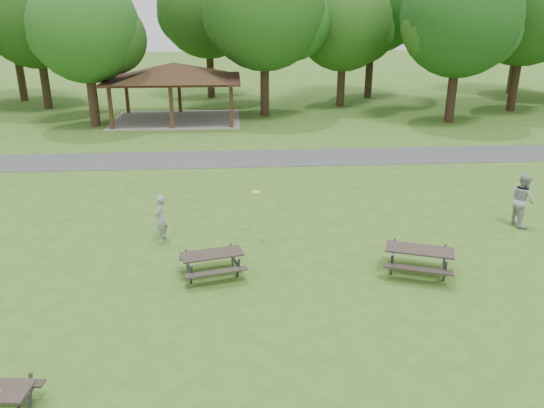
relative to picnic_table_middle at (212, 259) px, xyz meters
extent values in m
plane|color=#38641C|center=(0.86, -1.73, -0.55)|extent=(160.00, 160.00, 0.00)
cube|color=#414143|center=(0.86, 12.27, -0.54)|extent=(120.00, 3.20, 0.02)
cube|color=#342213|center=(-6.84, 19.57, 0.75)|extent=(0.22, 0.22, 2.60)
cube|color=#3A2115|center=(-6.84, 24.97, 0.75)|extent=(0.22, 0.22, 2.60)
cube|color=#3E2616|center=(-3.14, 19.57, 0.75)|extent=(0.22, 0.22, 2.60)
cube|color=#352313|center=(-3.14, 24.97, 0.75)|extent=(0.22, 0.22, 2.60)
cube|color=#372314|center=(0.56, 19.57, 0.75)|extent=(0.22, 0.22, 2.60)
cube|color=#331A12|center=(0.56, 24.97, 0.75)|extent=(0.22, 0.22, 2.60)
cube|color=#341C15|center=(-3.14, 22.27, 2.13)|extent=(8.60, 6.60, 0.16)
pyramid|color=#2F1F13|center=(-3.14, 22.27, 2.71)|extent=(7.01, 7.01, 1.00)
cube|color=gray|center=(-3.14, 22.27, -0.54)|extent=(8.40, 6.40, 0.03)
cylinder|color=black|center=(-13.14, 27.27, 1.37)|extent=(0.60, 0.60, 3.85)
sphere|color=#184213|center=(-13.14, 27.27, 6.22)|extent=(7.80, 7.80, 7.80)
sphere|color=#184E16|center=(-11.39, 27.57, 5.44)|extent=(5.07, 5.07, 5.07)
sphere|color=#174F16|center=(-14.70, 27.07, 5.64)|extent=(4.68, 4.68, 4.68)
cylinder|color=#312015|center=(-8.14, 20.77, 1.20)|extent=(0.60, 0.60, 3.50)
sphere|color=#1A4C15|center=(-8.14, 20.77, 5.42)|extent=(6.60, 6.60, 6.60)
sphere|color=#174012|center=(-6.66, 21.07, 4.76)|extent=(4.29, 4.29, 4.29)
sphere|color=#1F4C15|center=(-9.46, 20.57, 4.93)|extent=(3.96, 3.96, 3.96)
cylinder|color=black|center=(2.86, 23.27, 1.46)|extent=(0.60, 0.60, 4.02)
sphere|color=#194814|center=(2.86, 23.27, 6.47)|extent=(8.00, 8.00, 8.00)
sphere|color=#164F16|center=(4.66, 23.57, 5.67)|extent=(5.20, 5.20, 5.20)
sphere|color=#154413|center=(1.26, 23.07, 5.87)|extent=(4.80, 4.80, 4.80)
cylinder|color=#302115|center=(8.86, 26.77, 1.16)|extent=(0.60, 0.60, 3.43)
sphere|color=#1E4C15|center=(8.86, 26.77, 5.50)|extent=(7.00, 7.00, 7.00)
sphere|color=#194714|center=(10.43, 27.07, 4.80)|extent=(4.55, 4.55, 4.55)
sphere|color=#194413|center=(7.46, 26.57, 4.98)|extent=(4.20, 4.20, 4.20)
cylinder|color=black|center=(14.86, 20.27, 1.34)|extent=(0.60, 0.60, 3.78)
sphere|color=#123F12|center=(14.86, 20.27, 6.00)|extent=(7.40, 7.40, 7.40)
sphere|color=#164914|center=(16.52, 20.57, 5.26)|extent=(4.81, 4.81, 4.81)
sphere|color=#1E4915|center=(13.38, 20.07, 5.45)|extent=(4.44, 4.44, 4.44)
cylinder|color=black|center=(20.86, 23.77, 1.55)|extent=(0.60, 0.60, 4.20)
sphere|color=#163F12|center=(20.86, 23.77, 6.72)|extent=(8.20, 8.20, 8.20)
sphere|color=#154A15|center=(19.22, 23.57, 6.11)|extent=(4.92, 4.92, 4.92)
cylinder|color=#312416|center=(-16.14, 30.77, 1.64)|extent=(0.60, 0.60, 4.38)
sphere|color=#134413|center=(-16.14, 30.77, 6.82)|extent=(8.00, 8.00, 8.00)
sphere|color=#204D16|center=(-14.34, 31.07, 6.02)|extent=(5.20, 5.20, 5.20)
cylinder|color=black|center=(-1.14, 31.27, 1.51)|extent=(0.60, 0.60, 4.13)
sphere|color=#1C4B15|center=(-1.14, 31.27, 6.58)|extent=(8.00, 8.00, 8.00)
sphere|color=#154714|center=(0.66, 31.57, 5.78)|extent=(5.20, 5.20, 5.20)
sphere|color=#124113|center=(-2.74, 31.07, 5.98)|extent=(4.80, 4.80, 4.80)
cylinder|color=black|center=(11.86, 30.27, 1.72)|extent=(0.60, 0.60, 4.55)
sphere|color=#1B4212|center=(13.75, 30.57, 6.31)|extent=(5.46, 5.46, 5.46)
sphere|color=#164C15|center=(10.18, 30.07, 6.52)|extent=(5.04, 5.04, 5.04)
cylinder|color=#312316|center=(24.86, 31.77, 1.58)|extent=(0.60, 0.60, 4.27)
sphere|color=#154814|center=(24.86, 31.77, 6.72)|extent=(8.00, 8.00, 8.00)
sphere|color=#1F4C15|center=(26.66, 32.07, 5.92)|extent=(5.20, 5.20, 5.20)
sphere|color=#1E4F16|center=(23.26, 31.57, 6.12)|extent=(4.80, 4.80, 4.80)
cube|color=#2D2420|center=(-3.90, -4.78, -0.15)|extent=(1.67, 0.41, 0.04)
cube|color=#414144|center=(-3.29, -5.04, -0.21)|extent=(0.09, 0.35, 0.72)
cube|color=#434345|center=(-3.33, -5.39, -0.19)|extent=(0.20, 1.34, 0.05)
cube|color=#2D2621|center=(0.00, 0.00, 0.15)|extent=(1.83, 1.06, 0.05)
cube|color=#2F2822|center=(0.13, -0.55, -0.13)|extent=(1.73, 0.64, 0.04)
cube|color=#322824|center=(-0.13, 0.55, -0.13)|extent=(1.73, 0.64, 0.04)
cube|color=#424244|center=(-0.56, -0.50, -0.20)|extent=(0.14, 0.36, 0.75)
cube|color=#434345|center=(-0.73, 0.19, -0.20)|extent=(0.14, 0.36, 0.75)
cube|color=#47474A|center=(-0.64, -0.15, -0.17)|extent=(0.38, 1.37, 0.05)
cube|color=#3D3D3F|center=(0.73, -0.19, -0.20)|extent=(0.14, 0.36, 0.75)
cube|color=#404043|center=(0.56, 0.50, -0.20)|extent=(0.14, 0.36, 0.75)
cube|color=#3F3F42|center=(0.64, 0.15, -0.17)|extent=(0.38, 1.37, 0.05)
cube|color=#312724|center=(5.87, -0.27, 0.21)|extent=(2.01, 1.33, 0.05)
cube|color=black|center=(5.66, -0.85, -0.10)|extent=(1.85, 0.89, 0.04)
cube|color=#2A221E|center=(6.08, 0.31, -0.10)|extent=(1.85, 0.89, 0.04)
cube|color=#3A3A3C|center=(5.06, -0.39, -0.17)|extent=(0.19, 0.39, 0.81)
cube|color=#3D3C3F|center=(5.33, 0.34, -0.17)|extent=(0.19, 0.39, 0.81)
cube|color=#39393B|center=(5.20, -0.03, -0.14)|extent=(0.57, 1.45, 0.05)
cube|color=#3E3E41|center=(6.42, -0.88, -0.17)|extent=(0.19, 0.39, 0.81)
cube|color=#414144|center=(6.68, -0.15, -0.17)|extent=(0.19, 0.39, 0.81)
cube|color=#3E3E40|center=(6.55, -0.51, -0.14)|extent=(0.57, 1.45, 0.05)
cylinder|color=yellow|center=(1.37, 2.70, 1.02)|extent=(0.31, 0.31, 0.02)
imported|color=gray|center=(-1.74, 2.59, 0.23)|extent=(0.48, 0.63, 1.56)
imported|color=#A1A1A3|center=(10.62, 3.03, 0.38)|extent=(0.81, 0.99, 1.87)
camera|label=1|loc=(0.73, -13.52, 6.72)|focal=35.00mm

